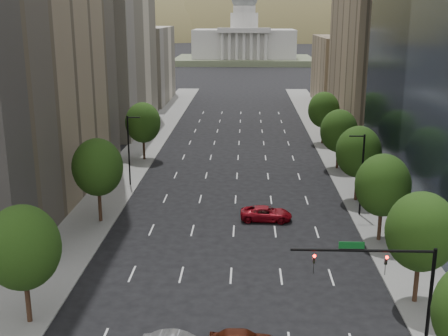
# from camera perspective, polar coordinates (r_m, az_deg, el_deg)

# --- Properties ---
(sidewalk_left) EXTENTS (6.00, 200.00, 0.15)m
(sidewalk_left) POSITION_cam_1_polar(r_m,az_deg,el_deg) (68.37, -11.94, -2.91)
(sidewalk_left) COLOR slate
(sidewalk_left) RESTS_ON ground
(sidewalk_right) EXTENTS (6.00, 200.00, 0.15)m
(sidewalk_right) POSITION_cam_1_polar(r_m,az_deg,el_deg) (67.87, 14.40, -3.20)
(sidewalk_right) COLOR slate
(sidewalk_right) RESTS_ON ground
(midrise_cream_left) EXTENTS (14.00, 30.00, 35.00)m
(midrise_cream_left) POSITION_cam_1_polar(r_m,az_deg,el_deg) (109.13, -11.91, 13.14)
(midrise_cream_left) COLOR beige
(midrise_cream_left) RESTS_ON ground
(filler_left) EXTENTS (14.00, 26.00, 18.00)m
(filler_left) POSITION_cam_1_polar(r_m,az_deg,el_deg) (141.85, -8.50, 10.29)
(filler_left) COLOR beige
(filler_left) RESTS_ON ground
(parking_tan_right) EXTENTS (14.00, 30.00, 30.00)m
(parking_tan_right) POSITION_cam_1_polar(r_m,az_deg,el_deg) (105.81, 15.62, 11.50)
(parking_tan_right) COLOR #8C7759
(parking_tan_right) RESTS_ON ground
(filler_right) EXTENTS (14.00, 26.00, 16.00)m
(filler_right) POSITION_cam_1_polar(r_m,az_deg,el_deg) (138.60, 12.34, 9.58)
(filler_right) COLOR #8C7759
(filler_right) RESTS_ON ground
(tree_right_1) EXTENTS (5.20, 5.20, 8.75)m
(tree_right_1) POSITION_cam_1_polar(r_m,az_deg,el_deg) (43.77, 19.34, -6.11)
(tree_right_1) COLOR #382316
(tree_right_1) RESTS_ON ground
(tree_right_2) EXTENTS (5.20, 5.20, 8.61)m
(tree_right_2) POSITION_cam_1_polar(r_m,az_deg,el_deg) (54.75, 15.78, -1.70)
(tree_right_2) COLOR #382316
(tree_right_2) RESTS_ON ground
(tree_right_3) EXTENTS (5.20, 5.20, 8.89)m
(tree_right_3) POSITION_cam_1_polar(r_m,az_deg,el_deg) (65.99, 13.46, 1.59)
(tree_right_3) COLOR #382316
(tree_right_3) RESTS_ON ground
(tree_right_4) EXTENTS (5.20, 5.20, 8.46)m
(tree_right_4) POSITION_cam_1_polar(r_m,az_deg,el_deg) (79.53, 11.56, 3.69)
(tree_right_4) COLOR #382316
(tree_right_4) RESTS_ON ground
(tree_right_5) EXTENTS (5.20, 5.20, 8.75)m
(tree_right_5) POSITION_cam_1_polar(r_m,az_deg,el_deg) (95.04, 10.07, 5.82)
(tree_right_5) COLOR #382316
(tree_right_5) RESTS_ON ground
(tree_left_0) EXTENTS (5.20, 5.20, 8.75)m
(tree_left_0) POSITION_cam_1_polar(r_m,az_deg,el_deg) (41.01, -19.73, -7.60)
(tree_left_0) COLOR #382316
(tree_left_0) RESTS_ON ground
(tree_left_1) EXTENTS (5.20, 5.20, 8.97)m
(tree_left_1) POSITION_cam_1_polar(r_m,az_deg,el_deg) (58.92, -12.69, 0.07)
(tree_left_1) COLOR #382316
(tree_left_1) RESTS_ON ground
(tree_left_2) EXTENTS (5.20, 5.20, 8.68)m
(tree_left_2) POSITION_cam_1_polar(r_m,az_deg,el_deg) (83.73, -8.21, 4.58)
(tree_left_2) COLOR #382316
(tree_left_2) RESTS_ON ground
(streetlight_rn) EXTENTS (1.70, 0.20, 9.00)m
(streetlight_rn) POSITION_cam_1_polar(r_m,az_deg,el_deg) (61.39, 13.75, -0.46)
(streetlight_rn) COLOR black
(streetlight_rn) RESTS_ON ground
(streetlight_ln) EXTENTS (1.70, 0.20, 9.00)m
(streetlight_ln) POSITION_cam_1_polar(r_m,az_deg,el_deg) (71.32, -9.58, 1.95)
(streetlight_ln) COLOR black
(streetlight_ln) RESTS_ON ground
(traffic_signal) EXTENTS (9.12, 0.40, 7.38)m
(traffic_signal) POSITION_cam_1_polar(r_m,az_deg,el_deg) (37.75, 16.76, -10.32)
(traffic_signal) COLOR black
(traffic_signal) RESTS_ON ground
(capitol) EXTENTS (60.00, 40.00, 35.20)m
(capitol) POSITION_cam_1_polar(r_m,az_deg,el_deg) (252.92, 2.04, 12.51)
(capitol) COLOR #596647
(capitol) RESTS_ON ground
(foothills) EXTENTS (720.00, 413.00, 263.00)m
(foothills) POSITION_cam_1_polar(r_m,az_deg,el_deg) (606.09, 5.49, 9.71)
(foothills) COLOR brown
(foothills) RESTS_ON ground
(car_red_far) EXTENTS (5.52, 2.73, 1.51)m
(car_red_far) POSITION_cam_1_polar(r_m,az_deg,el_deg) (59.72, 4.29, -4.62)
(car_red_far) COLOR maroon
(car_red_far) RESTS_ON ground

